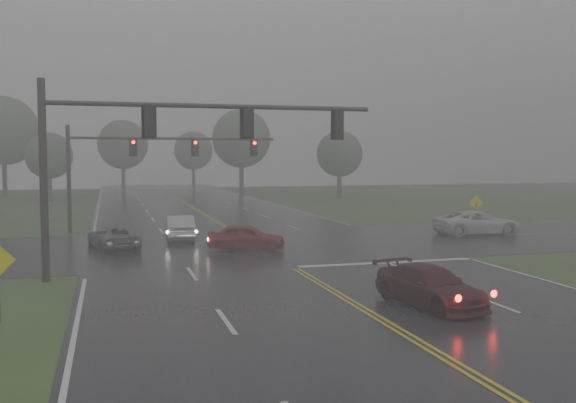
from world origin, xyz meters
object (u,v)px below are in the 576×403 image
object	(u,v)px
pickup_white	(477,235)
signal_gantry_near	(152,141)
sedan_maroon	(430,306)
car_grey	(113,249)
signal_gantry_far	(137,157)
sedan_red	(247,251)
sedan_silver	(180,240)

from	to	relation	value
pickup_white	signal_gantry_near	bearing A→B (deg)	114.89
sedan_maroon	signal_gantry_near	distance (m)	12.71
sedan_maroon	signal_gantry_near	xyz separation A→B (m)	(-8.32, 7.86, 5.54)
sedan_maroon	car_grey	distance (m)	19.14
pickup_white	signal_gantry_far	size ratio (longest dim) A/B	0.40
sedan_maroon	pickup_white	size ratio (longest dim) A/B	0.83
pickup_white	signal_gantry_far	xyz separation A→B (m)	(-20.35, 7.71, 4.89)
car_grey	pickup_white	bearing A→B (deg)	167.80
sedan_maroon	sedan_red	xyz separation A→B (m)	(-3.19, 13.83, 0.00)
sedan_silver	signal_gantry_near	bearing A→B (deg)	81.55
sedan_maroon	car_grey	bearing A→B (deg)	109.54
car_grey	signal_gantry_near	distance (m)	10.29
sedan_silver	sedan_maroon	bearing A→B (deg)	110.60
sedan_maroon	signal_gantry_far	size ratio (longest dim) A/B	0.33
signal_gantry_far	pickup_white	bearing A→B (deg)	-20.75
car_grey	pickup_white	xyz separation A→B (m)	(21.99, 0.15, 0.00)
sedan_red	pickup_white	xyz separation A→B (m)	(15.31, 2.72, 0.00)
pickup_white	signal_gantry_near	size ratio (longest dim) A/B	0.39
sedan_silver	car_grey	distance (m)	4.62
sedan_red	signal_gantry_far	distance (m)	12.58
sedan_maroon	signal_gantry_near	world-z (taller)	signal_gantry_near
sedan_silver	pickup_white	bearing A→B (deg)	175.13
sedan_red	pickup_white	world-z (taller)	pickup_white
signal_gantry_near	pickup_white	bearing A→B (deg)	23.02
sedan_maroon	car_grey	world-z (taller)	sedan_maroon
signal_gantry_near	sedan_silver	bearing A→B (deg)	78.65
sedan_red	sedan_maroon	bearing A→B (deg)	-150.69
sedan_silver	pickup_white	world-z (taller)	pickup_white
sedan_maroon	signal_gantry_far	xyz separation A→B (m)	(-8.23, 24.26, 4.89)
car_grey	pickup_white	world-z (taller)	pickup_white
car_grey	sedan_silver	bearing A→B (deg)	-157.81
car_grey	pickup_white	size ratio (longest dim) A/B	0.83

